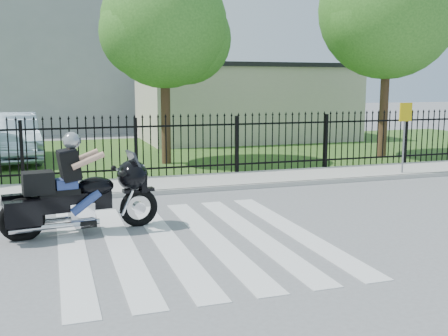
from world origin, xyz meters
name	(u,v)px	position (x,y,z in m)	size (l,w,h in m)	color
ground	(190,240)	(0.00, 0.00, 0.00)	(120.00, 120.00, 0.00)	slate
crosswalk	(190,240)	(0.00, 0.00, 0.01)	(5.00, 5.50, 0.01)	silver
sidewalk	(143,186)	(0.00, 5.00, 0.06)	(40.00, 2.00, 0.12)	#ADAAA3
curb	(150,193)	(0.00, 4.00, 0.06)	(40.00, 0.12, 0.12)	#ADAAA3
grass_strip	(113,155)	(0.00, 12.00, 0.01)	(40.00, 12.00, 0.02)	#2B541D
iron_fence	(136,150)	(0.00, 6.00, 0.90)	(26.00, 0.04, 1.80)	black
tree_mid	(164,25)	(1.50, 9.00, 4.67)	(4.20, 4.20, 6.78)	#382316
tree_right	(389,9)	(9.50, 8.00, 5.39)	(5.00, 5.00, 7.90)	#382316
building_low	(245,104)	(7.00, 16.00, 1.75)	(10.00, 6.00, 3.50)	#BBB29C
building_low_roof	(245,66)	(7.00, 16.00, 3.60)	(10.20, 6.20, 0.20)	black
building_tall	(33,30)	(-3.00, 26.00, 6.00)	(15.00, 10.00, 12.00)	#989AA0
motorcycle_rider	(77,191)	(-1.84, 1.10, 0.78)	(2.89, 1.16, 1.92)	black
parked_car	(10,137)	(-3.62, 11.25, 0.88)	(1.81, 5.20, 1.71)	#A0B8CA
traffic_sign	(405,123)	(7.63, 4.29, 1.60)	(0.45, 0.09, 2.07)	gray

